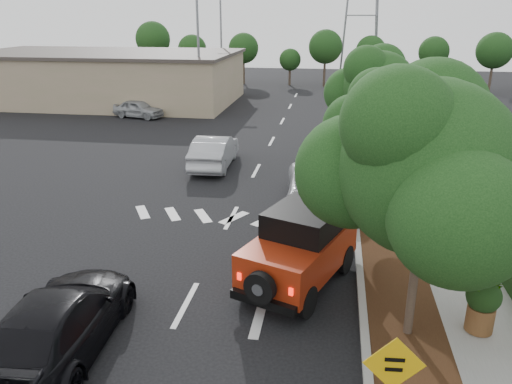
% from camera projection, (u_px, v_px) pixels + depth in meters
% --- Properties ---
extents(ground, '(120.00, 120.00, 0.00)m').
position_uv_depth(ground, '(186.00, 305.00, 13.16)').
color(ground, black).
rests_on(ground, ground).
extents(curb, '(0.20, 70.00, 0.15)m').
position_uv_depth(curb, '(352.00, 174.00, 23.61)').
color(curb, '#9E9B93').
rests_on(curb, ground).
extents(planting_strip, '(1.80, 70.00, 0.12)m').
position_uv_depth(planting_strip, '(374.00, 175.00, 23.47)').
color(planting_strip, black).
rests_on(planting_strip, ground).
extents(sidewalk, '(2.00, 70.00, 0.12)m').
position_uv_depth(sidewalk, '(415.00, 177.00, 23.19)').
color(sidewalk, gray).
rests_on(sidewalk, ground).
extents(hedge, '(0.80, 70.00, 0.80)m').
position_uv_depth(hedge, '(448.00, 171.00, 22.87)').
color(hedge, black).
rests_on(hedge, ground).
extents(commercial_building, '(22.00, 12.00, 4.00)m').
position_uv_depth(commercial_building, '(105.00, 78.00, 42.70)').
color(commercial_building, gray).
rests_on(commercial_building, ground).
extents(transmission_tower, '(7.00, 4.00, 28.00)m').
position_uv_depth(transmission_tower, '(357.00, 80.00, 56.89)').
color(transmission_tower, slate).
rests_on(transmission_tower, ground).
extents(street_tree_near, '(3.80, 3.80, 5.92)m').
position_uv_depth(street_tree_near, '(407.00, 336.00, 11.87)').
color(street_tree_near, black).
rests_on(street_tree_near, ground).
extents(street_tree_mid, '(3.20, 3.20, 5.32)m').
position_uv_depth(street_tree_mid, '(383.00, 222.00, 18.38)').
color(street_tree_mid, black).
rests_on(street_tree_mid, ground).
extents(street_tree_far, '(3.40, 3.40, 5.62)m').
position_uv_depth(street_tree_far, '(372.00, 170.00, 24.42)').
color(street_tree_far, black).
rests_on(street_tree_far, ground).
extents(light_pole_a, '(2.00, 0.22, 9.00)m').
position_uv_depth(light_pole_a, '(201.00, 113.00, 38.27)').
color(light_pole_a, slate).
rests_on(light_pole_a, ground).
extents(light_pole_b, '(2.00, 0.22, 9.00)m').
position_uv_depth(light_pole_b, '(222.00, 90.00, 49.57)').
color(light_pole_b, slate).
rests_on(light_pole_b, ground).
extents(red_jeep, '(3.23, 4.54, 2.22)m').
position_uv_depth(red_jeep, '(303.00, 246.00, 13.93)').
color(red_jeep, black).
rests_on(red_jeep, ground).
extents(silver_suv_ahead, '(2.89, 5.67, 1.53)m').
position_uv_depth(silver_suv_ahead, '(320.00, 188.00, 19.57)').
color(silver_suv_ahead, '#A1A2A8').
rests_on(silver_suv_ahead, ground).
extents(black_suv_oncoming, '(2.47, 5.39, 1.53)m').
position_uv_depth(black_suv_oncoming, '(59.00, 322.00, 11.10)').
color(black_suv_oncoming, black).
rests_on(black_suv_oncoming, ground).
extents(silver_sedan_oncoming, '(1.82, 4.85, 1.58)m').
position_uv_depth(silver_sedan_oncoming, '(214.00, 151.00, 24.72)').
color(silver_sedan_oncoming, '#ABACB2').
rests_on(silver_sedan_oncoming, ground).
extents(parked_suv, '(4.05, 2.42, 1.29)m').
position_uv_depth(parked_suv, '(138.00, 109.00, 36.41)').
color(parked_suv, '#9C9FA3').
rests_on(parked_suv, ground).
extents(speed_hump_sign, '(1.04, 0.11, 2.21)m').
position_uv_depth(speed_hump_sign, '(392.00, 377.00, 8.31)').
color(speed_hump_sign, slate).
rests_on(speed_hump_sign, ground).
extents(terracotta_planter, '(0.80, 0.80, 1.39)m').
position_uv_depth(terracotta_planter, '(483.00, 300.00, 11.61)').
color(terracotta_planter, brown).
rests_on(terracotta_planter, ground).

